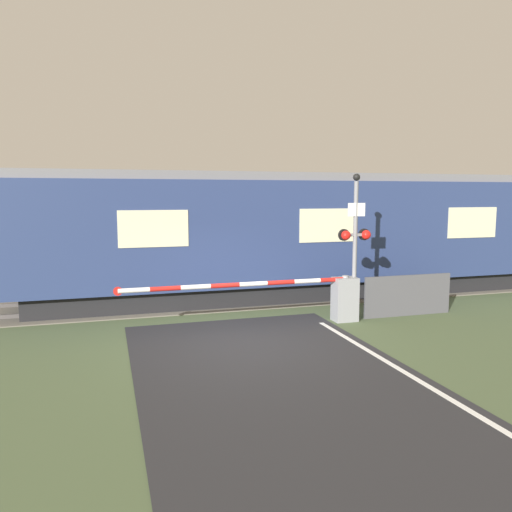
% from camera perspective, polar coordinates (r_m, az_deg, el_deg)
% --- Properties ---
extents(ground_plane, '(80.00, 80.00, 0.00)m').
position_cam_1_polar(ground_plane, '(11.13, -1.19, -9.84)').
color(ground_plane, '#475638').
extents(track_bed, '(36.00, 3.20, 0.13)m').
position_cam_1_polar(track_bed, '(15.34, -5.70, -5.07)').
color(track_bed, '#666056').
rests_on(track_bed, ground_plane).
extents(train, '(18.23, 2.95, 3.87)m').
position_cam_1_polar(train, '(16.03, 6.06, 2.53)').
color(train, black).
rests_on(train, ground_plane).
extents(crossing_barrier, '(6.01, 0.44, 1.19)m').
position_cam_1_polar(crossing_barrier, '(12.79, 8.02, -4.60)').
color(crossing_barrier, gray).
rests_on(crossing_barrier, ground_plane).
extents(signal_post, '(0.87, 0.26, 3.76)m').
position_cam_1_polar(signal_post, '(12.96, 11.28, 2.03)').
color(signal_post, gray).
rests_on(signal_post, ground_plane).
extents(roadside_fence, '(2.59, 0.06, 1.10)m').
position_cam_1_polar(roadside_fence, '(13.98, 16.96, -4.33)').
color(roadside_fence, '#4C4C51').
rests_on(roadside_fence, ground_plane).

